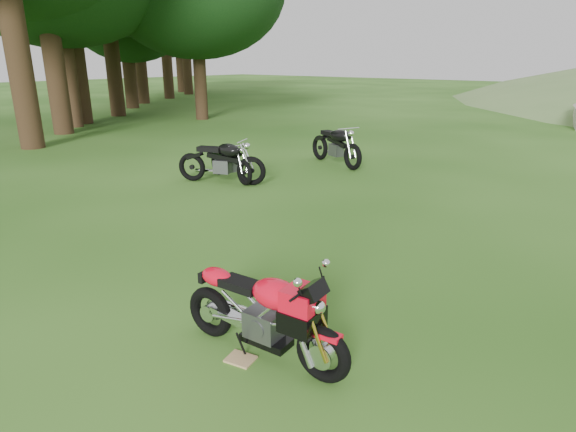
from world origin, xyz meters
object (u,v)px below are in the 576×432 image
Objects in this scene: vintage_moto_c at (221,160)px; plywood_board at (241,359)px; sport_motorcycle at (262,307)px; vintage_moto_d at (336,144)px; vintage_moto_b at (230,160)px.

plywood_board is at bearing -65.60° from vintage_moto_c.
plywood_board is (-0.11, -0.18, -0.51)m from sport_motorcycle.
vintage_moto_d reaches higher than vintage_moto_c.
vintage_moto_b is 3.05m from vintage_moto_d.
vintage_moto_b is at bearing 78.50° from vintage_moto_c.
vintage_moto_c is at bearing -83.45° from vintage_moto_d.
vintage_moto_c is (-5.05, 4.47, 0.52)m from plywood_board.
plywood_board is 6.77m from vintage_moto_c.
sport_motorcycle is at bearing 58.73° from plywood_board.
vintage_moto_d is at bearing 87.69° from vintage_moto_b.
vintage_moto_b is 0.88× the size of vintage_moto_c.
vintage_moto_b is at bearing 132.88° from sport_motorcycle.
plywood_board is 0.12× the size of vintage_moto_d.
sport_motorcycle is 0.86× the size of vintage_moto_c.
vintage_moto_d reaches higher than plywood_board.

